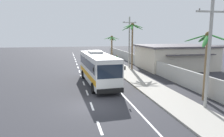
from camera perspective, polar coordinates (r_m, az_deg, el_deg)
ground_plane at (r=17.13m, az=-5.48°, el=-10.02°), size 160.00×160.00×0.00m
sidewalk_kerb at (r=28.01m, az=6.00°, el=-2.23°), size 3.20×90.00×0.14m
lane_markings at (r=31.41m, az=-4.95°, el=-1.08°), size 3.36×71.00×0.01m
boundary_wall at (r=32.87m, az=10.16°, el=0.94°), size 0.24×60.00×1.89m
coach_bus_foreground at (r=24.13m, az=-3.89°, el=0.37°), size 3.45×11.31×3.67m
motorcycle_beside_bus at (r=32.96m, az=-2.25°, el=0.57°), size 0.56×1.96×1.58m
pedestrian_near_kerb at (r=39.11m, az=1.24°, el=2.55°), size 0.36×0.36×1.72m
utility_pole_nearest at (r=17.01m, az=24.82°, el=5.17°), size 2.52×0.24×8.98m
utility_pole_mid at (r=35.10m, az=4.69°, el=7.27°), size 2.30×0.24×8.39m
palm_nearest at (r=33.09m, az=5.53°, el=9.05°), size 3.40×3.35×7.34m
palm_second at (r=19.36m, az=24.35°, el=3.59°), size 3.49×3.78×5.87m
palm_third at (r=47.05m, az=-0.07°, el=7.00°), size 3.41×3.21×5.30m
roadside_building at (r=36.54m, az=16.53°, el=3.09°), size 11.59×9.90×3.83m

